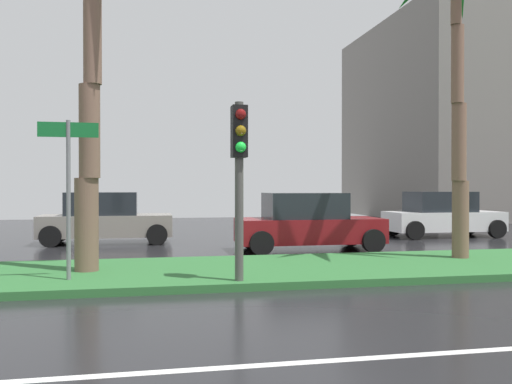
{
  "coord_description": "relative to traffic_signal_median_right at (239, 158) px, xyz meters",
  "views": [
    {
      "loc": [
        1.29,
        -3.6,
        1.89
      ],
      "look_at": [
        4.55,
        12.53,
        1.74
      ],
      "focal_mm": 38.08,
      "sensor_mm": 36.0,
      "label": 1
    }
  ],
  "objects": [
    {
      "name": "car_in_traffic_second",
      "position": [
        3.03,
        5.64,
        -1.61
      ],
      "size": [
        4.3,
        2.02,
        1.72
      ],
      "color": "maroon",
      "rests_on": "ground_plane"
    },
    {
      "name": "car_in_traffic_leading",
      "position": [
        -3.05,
        8.94,
        -1.61
      ],
      "size": [
        4.3,
        2.02,
        1.72
      ],
      "color": "gray",
      "rests_on": "ground_plane"
    },
    {
      "name": "median_strip",
      "position": [
        -2.98,
        1.68,
        -2.36
      ],
      "size": [
        85.5,
        4.0,
        0.15
      ],
      "primitive_type": "cube",
      "color": "#2D6B33",
      "rests_on": "ground_plane"
    },
    {
      "name": "car_in_traffic_third",
      "position": [
        9.33,
        8.86,
        -1.61
      ],
      "size": [
        4.3,
        2.02,
        1.72
      ],
      "color": "white",
      "rests_on": "ground_plane"
    },
    {
      "name": "building_far_right",
      "position": [
        21.26,
        21.89,
        3.68
      ],
      "size": [
        17.08,
        13.79,
        12.23
      ],
      "color": "slate",
      "rests_on": "ground_plane"
    },
    {
      "name": "near_lane_divider_stripe",
      "position": [
        -2.98,
        -4.32,
        -2.43
      ],
      "size": [
        81.0,
        0.14,
        0.01
      ],
      "primitive_type": "cube",
      "color": "white",
      "rests_on": "ground_plane"
    },
    {
      "name": "street_name_sign",
      "position": [
        -3.13,
        0.77,
        -0.36
      ],
      "size": [
        1.1,
        0.08,
        3.0
      ],
      "color": "slate",
      "rests_on": "median_strip"
    },
    {
      "name": "ground_plane",
      "position": [
        -2.98,
        2.68,
        -2.49
      ],
      "size": [
        90.0,
        42.0,
        0.1
      ],
      "primitive_type": "cube",
      "color": "black"
    },
    {
      "name": "traffic_signal_median_right",
      "position": [
        0.0,
        0.0,
        0.0
      ],
      "size": [
        0.28,
        0.43,
        3.32
      ],
      "color": "#4C4C47",
      "rests_on": "median_strip"
    }
  ]
}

